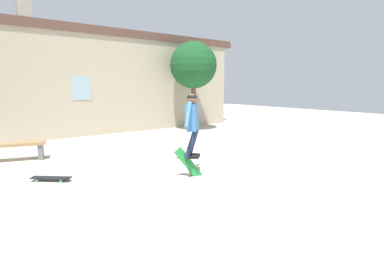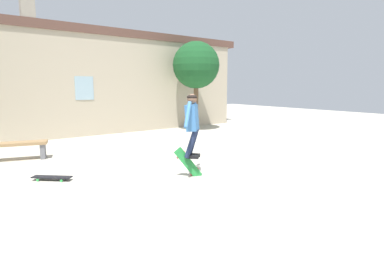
# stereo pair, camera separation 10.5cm
# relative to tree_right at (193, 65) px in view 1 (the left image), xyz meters

# --- Properties ---
(ground_plane) EXTENTS (40.00, 40.00, 0.00)m
(ground_plane) POSITION_rel_tree_right_xyz_m (-4.49, -6.22, -2.87)
(ground_plane) COLOR beige
(building_backdrop) EXTENTS (15.57, 0.52, 5.17)m
(building_backdrop) POSITION_rel_tree_right_xyz_m (-4.50, 1.34, -0.65)
(building_backdrop) COLOR #B7A88E
(building_backdrop) RESTS_ON ground_plane
(tree_right) EXTENTS (2.06, 2.06, 3.92)m
(tree_right) POSITION_rel_tree_right_xyz_m (0.00, 0.00, 0.00)
(tree_right) COLOR brown
(tree_right) RESTS_ON ground_plane
(park_bench) EXTENTS (2.02, 0.92, 0.49)m
(park_bench) POSITION_rel_tree_right_xyz_m (-7.45, -1.59, -2.50)
(park_bench) COLOR #99754C
(park_bench) RESTS_ON ground_plane
(skater) EXTENTS (0.97, 0.87, 1.39)m
(skater) POSITION_rel_tree_right_xyz_m (-4.26, -5.55, -1.63)
(skater) COLOR teal
(skateboard_flipping) EXTENTS (0.59, 0.30, 0.75)m
(skateboard_flipping) POSITION_rel_tree_right_xyz_m (-4.36, -5.54, -2.58)
(skateboard_flipping) COLOR #237F38
(skateboard_resting) EXTENTS (0.75, 0.68, 0.08)m
(skateboard_resting) POSITION_rel_tree_right_xyz_m (-6.84, -4.08, -2.80)
(skateboard_resting) COLOR black
(skateboard_resting) RESTS_ON ground_plane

